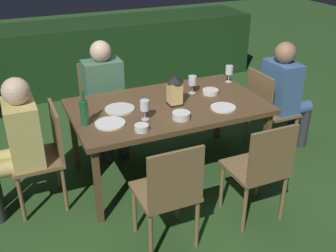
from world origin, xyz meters
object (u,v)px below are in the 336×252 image
object	(u,v)px
dining_table	(168,110)
lantern_centerpiece	(175,89)
bowl_salad	(142,128)
green_bottle_on_table	(84,112)
chair_head_near	(45,153)
wine_glass_a	(145,106)
person_in_green	(105,93)
chair_side_right_a	(101,99)
bowl_bread	(210,92)
plate_a	(223,108)
plate_b	(120,109)
person_in_mustard	(16,141)
plate_c	(110,123)
wine_glass_b	(229,71)
bowl_olives	(181,115)
chair_side_left_b	(260,167)
chair_side_left_a	(169,191)
wine_glass_c	(192,81)
person_in_blue	(285,91)
chair_head_far	(267,108)

from	to	relation	value
dining_table	lantern_centerpiece	bearing A→B (deg)	-26.02
bowl_salad	green_bottle_on_table	bearing A→B (deg)	142.71
chair_head_near	wine_glass_a	size ratio (longest dim) A/B	5.15
dining_table	person_in_green	world-z (taller)	person_in_green
chair_side_right_a	bowl_bread	world-z (taller)	chair_side_right_a
plate_a	plate_b	world-z (taller)	same
chair_side_right_a	bowl_salad	size ratio (longest dim) A/B	7.82
dining_table	wine_glass_a	xyz separation A→B (m)	(-0.29, -0.21, 0.17)
person_in_mustard	wine_glass_a	size ratio (longest dim) A/B	6.80
plate_b	bowl_salad	world-z (taller)	bowl_salad
person_in_green	bowl_salad	world-z (taller)	person_in_green
chair_head_near	plate_c	xyz separation A→B (m)	(0.52, -0.18, 0.24)
wine_glass_a	bowl_bread	distance (m)	0.81
lantern_centerpiece	wine_glass_b	world-z (taller)	lantern_centerpiece
chair_head_near	bowl_olives	size ratio (longest dim) A/B	5.85
lantern_centerpiece	plate_b	bearing A→B (deg)	169.97
chair_head_near	lantern_centerpiece	world-z (taller)	lantern_centerpiece
chair_side_left_b	bowl_salad	size ratio (longest dim) A/B	7.82
chair_side_left_a	wine_glass_c	distance (m)	1.30
chair_side_right_a	bowl_olives	xyz separation A→B (m)	(0.37, -1.20, 0.27)
chair_head_near	person_in_blue	size ratio (longest dim) A/B	0.76
chair_side_right_a	chair_head_near	world-z (taller)	same
wine_glass_c	wine_glass_b	bearing A→B (deg)	14.18
dining_table	plate_b	size ratio (longest dim) A/B	6.64
wine_glass_c	chair_side_left_b	bearing A→B (deg)	-86.23
green_bottle_on_table	plate_c	distance (m)	0.22
person_in_mustard	wine_glass_a	distance (m)	1.04
person_in_mustard	chair_side_left_a	world-z (taller)	person_in_mustard
green_bottle_on_table	wine_glass_c	xyz separation A→B (m)	(1.08, 0.25, 0.01)
bowl_bread	person_in_mustard	bearing A→B (deg)	-177.82
dining_table	person_in_green	xyz separation A→B (m)	(-0.38, 0.70, -0.03)
person_in_mustard	bowl_salad	distance (m)	0.99
lantern_centerpiece	bowl_olives	bearing A→B (deg)	-103.92
wine_glass_a	bowl_bread	bearing A→B (deg)	19.74
chair_side_left_b	wine_glass_c	world-z (taller)	wine_glass_c
person_in_green	wine_glass_c	xyz separation A→B (m)	(0.70, -0.54, 0.20)
dining_table	plate_c	world-z (taller)	plate_c
chair_side_left_b	bowl_olives	size ratio (longest dim) A/B	5.85
chair_side_right_a	wine_glass_a	size ratio (longest dim) A/B	5.15
chair_side_left_b	plate_c	world-z (taller)	chair_side_left_b
wine_glass_c	plate_a	world-z (taller)	wine_glass_c
bowl_olives	bowl_bread	xyz separation A→B (m)	(0.48, 0.38, -0.01)
person_in_green	plate_b	bearing A→B (deg)	-93.99
wine_glass_a	bowl_salad	distance (m)	0.22
chair_head_near	chair_side_left_b	distance (m)	1.73
green_bottle_on_table	person_in_green	bearing A→B (deg)	64.53
chair_head_near	plate_a	world-z (taller)	chair_head_near
dining_table	green_bottle_on_table	distance (m)	0.79
chair_head_far	wine_glass_a	bearing A→B (deg)	-171.62
wine_glass_a	chair_head_near	bearing A→B (deg)	165.68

